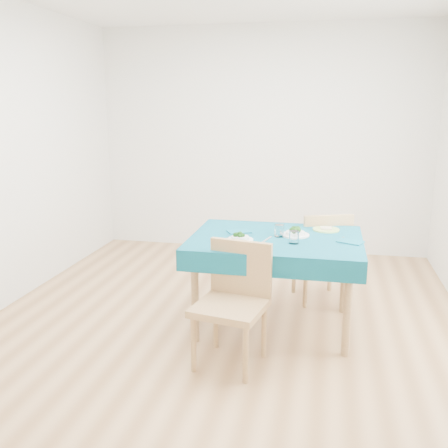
% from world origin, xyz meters
% --- Properties ---
extents(room_shell, '(4.02, 4.52, 2.73)m').
position_xyz_m(room_shell, '(0.00, 0.00, 1.35)').
color(room_shell, olive).
rests_on(room_shell, ground).
extents(table, '(1.34, 1.02, 0.76)m').
position_xyz_m(table, '(0.42, 0.02, 0.38)').
color(table, '#084B5F').
rests_on(table, ground).
extents(chair_near, '(0.55, 0.58, 1.15)m').
position_xyz_m(chair_near, '(0.18, -0.67, 0.57)').
color(chair_near, '#997548').
rests_on(chair_near, ground).
extents(chair_far, '(0.58, 0.61, 1.11)m').
position_xyz_m(chair_far, '(0.76, 0.69, 0.56)').
color(chair_far, '#997548').
rests_on(chair_far, ground).
extents(bowl_near, '(0.21, 0.21, 0.06)m').
position_xyz_m(bowl_near, '(0.16, -0.14, 0.79)').
color(bowl_near, white).
rests_on(bowl_near, table).
extents(bowl_far, '(0.23, 0.23, 0.07)m').
position_xyz_m(bowl_far, '(0.56, 0.10, 0.79)').
color(bowl_far, white).
rests_on(bowl_far, table).
extents(fork_near, '(0.09, 0.18, 0.00)m').
position_xyz_m(fork_near, '(0.03, -0.15, 0.76)').
color(fork_near, silver).
rests_on(fork_near, table).
extents(knife_near, '(0.07, 0.23, 0.00)m').
position_xyz_m(knife_near, '(0.35, -0.09, 0.76)').
color(knife_near, silver).
rests_on(knife_near, table).
extents(fork_far, '(0.06, 0.20, 0.00)m').
position_xyz_m(fork_far, '(0.41, 0.13, 0.76)').
color(fork_far, silver).
rests_on(fork_far, table).
extents(knife_far, '(0.07, 0.19, 0.00)m').
position_xyz_m(knife_far, '(0.92, 0.04, 0.76)').
color(knife_far, silver).
rests_on(knife_far, table).
extents(napkin_near, '(0.22, 0.20, 0.01)m').
position_xyz_m(napkin_near, '(0.10, 0.11, 0.76)').
color(napkin_near, '#0C5469').
rests_on(napkin_near, table).
extents(napkin_far, '(0.22, 0.19, 0.01)m').
position_xyz_m(napkin_far, '(0.99, -0.02, 0.76)').
color(napkin_far, '#0C5469').
rests_on(napkin_far, table).
extents(tumbler_center, '(0.07, 0.07, 0.10)m').
position_xyz_m(tumbler_center, '(0.44, 0.05, 0.81)').
color(tumbler_center, white).
rests_on(tumbler_center, table).
extents(tumbler_side, '(0.08, 0.08, 0.10)m').
position_xyz_m(tumbler_side, '(0.57, -0.13, 0.81)').
color(tumbler_side, white).
rests_on(tumbler_side, table).
extents(side_plate, '(0.22, 0.22, 0.01)m').
position_xyz_m(side_plate, '(0.81, 0.33, 0.76)').
color(side_plate, '#9CCE64').
rests_on(side_plate, table).
extents(bread_slice, '(0.10, 0.10, 0.01)m').
position_xyz_m(bread_slice, '(0.81, 0.33, 0.78)').
color(bread_slice, beige).
rests_on(bread_slice, side_plate).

